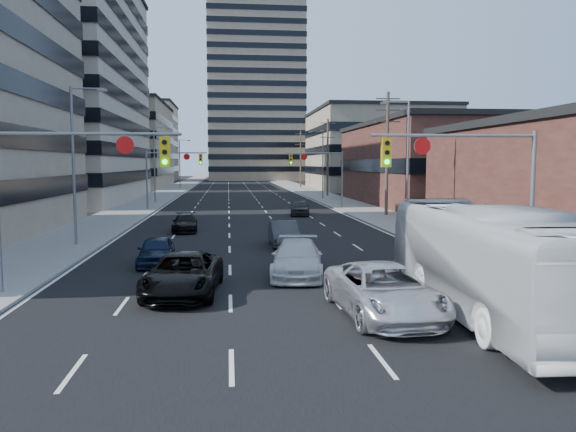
% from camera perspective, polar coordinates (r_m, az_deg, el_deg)
% --- Properties ---
extents(ground, '(400.00, 400.00, 0.00)m').
position_cam_1_polar(ground, '(13.75, 2.03, -14.83)').
color(ground, black).
rests_on(ground, ground).
extents(road_surface, '(18.00, 300.00, 0.02)m').
position_cam_1_polar(road_surface, '(142.86, -5.34, 3.46)').
color(road_surface, black).
rests_on(road_surface, ground).
extents(sidewalk_left, '(5.00, 300.00, 0.15)m').
position_cam_1_polar(sidewalk_left, '(143.17, -9.96, 3.43)').
color(sidewalk_left, slate).
rests_on(sidewalk_left, ground).
extents(sidewalk_right, '(5.00, 300.00, 0.15)m').
position_cam_1_polar(sidewalk_right, '(143.47, -0.74, 3.52)').
color(sidewalk_right, slate).
rests_on(sidewalk_right, ground).
extents(office_left_mid, '(26.00, 34.00, 28.00)m').
position_cam_1_polar(office_left_mid, '(77.55, -25.53, 11.72)').
color(office_left_mid, '#ADA089').
rests_on(office_left_mid, ground).
extents(office_left_far, '(20.00, 30.00, 16.00)m').
position_cam_1_polar(office_left_far, '(114.98, -17.31, 6.76)').
color(office_left_far, gray).
rests_on(office_left_far, ground).
extents(storefront_right_mid, '(20.00, 30.00, 9.00)m').
position_cam_1_polar(storefront_right_mid, '(67.88, 16.36, 4.96)').
color(storefront_right_mid, '#472119').
rests_on(storefront_right_mid, ground).
extents(office_right_far, '(22.00, 28.00, 14.00)m').
position_cam_1_polar(office_right_far, '(104.31, 8.89, 6.55)').
color(office_right_far, gray).
rests_on(office_right_far, ground).
extents(apartment_tower, '(26.00, 26.00, 58.00)m').
position_cam_1_polar(apartment_tower, '(164.75, -3.38, 13.84)').
color(apartment_tower, gray).
rests_on(apartment_tower, ground).
extents(bg_block_left, '(24.00, 24.00, 20.00)m').
position_cam_1_polar(bg_block_left, '(155.09, -15.91, 7.12)').
color(bg_block_left, '#ADA089').
rests_on(bg_block_left, ground).
extents(bg_block_right, '(22.00, 22.00, 12.00)m').
position_cam_1_polar(bg_block_right, '(146.73, 7.30, 5.83)').
color(bg_block_right, gray).
rests_on(bg_block_right, ground).
extents(signal_near_left, '(6.59, 0.33, 6.00)m').
position_cam_1_polar(signal_near_left, '(21.52, -21.27, 3.89)').
color(signal_near_left, slate).
rests_on(signal_near_left, ground).
extents(signal_near_right, '(6.59, 0.33, 6.00)m').
position_cam_1_polar(signal_near_right, '(22.75, 18.06, 4.05)').
color(signal_near_right, slate).
rests_on(signal_near_right, ground).
extents(signal_far_left, '(6.09, 0.33, 6.00)m').
position_cam_1_polar(signal_far_left, '(58.06, -11.90, 4.83)').
color(signal_far_left, slate).
rests_on(signal_far_left, ground).
extents(signal_far_right, '(6.09, 0.33, 6.00)m').
position_cam_1_polar(signal_far_right, '(58.55, 3.29, 4.94)').
color(signal_far_right, slate).
rests_on(signal_far_right, ground).
extents(utility_pole_block, '(2.20, 0.28, 11.00)m').
position_cam_1_polar(utility_pole_block, '(50.76, 10.04, 6.46)').
color(utility_pole_block, '#4C3D2D').
rests_on(utility_pole_block, ground).
extents(utility_pole_midblock, '(2.20, 0.28, 11.00)m').
position_cam_1_polar(utility_pole_midblock, '(80.02, 4.05, 6.11)').
color(utility_pole_midblock, '#4C3D2D').
rests_on(utility_pole_midblock, ground).
extents(utility_pole_distant, '(2.20, 0.28, 11.00)m').
position_cam_1_polar(utility_pole_distant, '(109.68, 1.29, 5.92)').
color(utility_pole_distant, '#4C3D2D').
rests_on(utility_pole_distant, ground).
extents(streetlight_left_near, '(2.03, 0.22, 9.00)m').
position_cam_1_polar(streetlight_left_near, '(33.86, -20.73, 5.55)').
color(streetlight_left_near, slate).
rests_on(streetlight_left_near, ground).
extents(streetlight_left_mid, '(2.03, 0.22, 9.00)m').
position_cam_1_polar(streetlight_left_mid, '(68.30, -13.29, 5.49)').
color(streetlight_left_mid, slate).
rests_on(streetlight_left_mid, ground).
extents(streetlight_left_far, '(2.03, 0.22, 9.00)m').
position_cam_1_polar(streetlight_left_far, '(103.12, -10.85, 5.46)').
color(streetlight_left_far, slate).
rests_on(streetlight_left_far, ground).
extents(streetlight_right_near, '(2.03, 0.22, 9.00)m').
position_cam_1_polar(streetlight_right_near, '(39.69, 11.85, 5.71)').
color(streetlight_right_near, slate).
rests_on(streetlight_right_near, ground).
extents(streetlight_right_far, '(2.03, 0.22, 9.00)m').
position_cam_1_polar(streetlight_right_far, '(73.78, 3.44, 5.61)').
color(streetlight_right_far, slate).
rests_on(streetlight_right_far, ground).
extents(black_pickup, '(2.91, 5.57, 1.50)m').
position_cam_1_polar(black_pickup, '(20.72, -10.58, -5.84)').
color(black_pickup, black).
rests_on(black_pickup, ground).
extents(white_van, '(2.79, 5.39, 1.50)m').
position_cam_1_polar(white_van, '(23.66, 0.94, -4.35)').
color(white_van, silver).
rests_on(white_van, ground).
extents(silver_suv, '(3.06, 5.96, 1.61)m').
position_cam_1_polar(silver_suv, '(17.81, 9.73, -7.50)').
color(silver_suv, silver).
rests_on(silver_suv, ground).
extents(transit_bus, '(3.60, 12.50, 3.44)m').
position_cam_1_polar(transit_bus, '(18.68, 19.56, -4.26)').
color(transit_bus, silver).
rests_on(transit_bus, ground).
extents(sedan_blue, '(1.73, 4.04, 1.36)m').
position_cam_1_polar(sedan_blue, '(26.90, -13.22, -3.46)').
color(sedan_blue, black).
rests_on(sedan_blue, ground).
extents(sedan_grey_center, '(1.54, 4.35, 1.43)m').
position_cam_1_polar(sedan_grey_center, '(32.15, -0.43, -1.83)').
color(sedan_grey_center, '#313133').
rests_on(sedan_grey_center, ground).
extents(sedan_black_far, '(1.88, 4.28, 1.22)m').
position_cam_1_polar(sedan_black_far, '(39.61, -10.43, -0.70)').
color(sedan_black_far, black).
rests_on(sedan_black_far, ground).
extents(sedan_grey_right, '(2.22, 4.42, 1.44)m').
position_cam_1_polar(sedan_grey_right, '(51.13, 1.22, 0.86)').
color(sedan_grey_right, '#2B2B2D').
rests_on(sedan_grey_right, ground).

